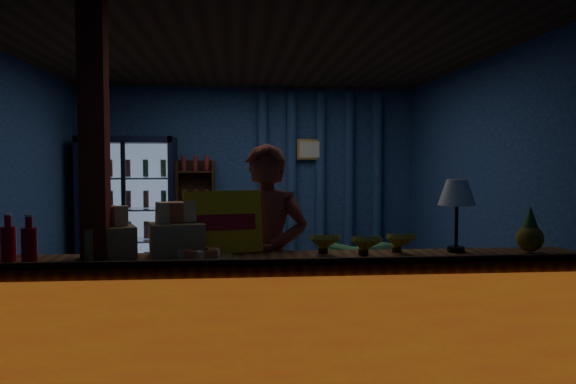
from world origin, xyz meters
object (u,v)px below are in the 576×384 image
at_px(pastry_tray, 202,256).
at_px(table_lamp, 457,195).
at_px(green_chair, 360,264).
at_px(shopkeeper, 267,260).

bearing_deg(pastry_tray, table_lamp, 4.13).
height_order(green_chair, pastry_tray, pastry_tray).
bearing_deg(shopkeeper, table_lamp, 9.45).
bearing_deg(table_lamp, shopkeeper, 165.20).
xyz_separation_m(shopkeeper, pastry_tray, (-0.44, -0.47, 0.12)).
bearing_deg(shopkeeper, green_chair, 88.93).
height_order(shopkeeper, green_chair, shopkeeper).
height_order(shopkeeper, table_lamp, shopkeeper).
xyz_separation_m(shopkeeper, table_lamp, (1.30, -0.34, 0.49)).
xyz_separation_m(green_chair, table_lamp, (-0.03, -3.16, 1.05)).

